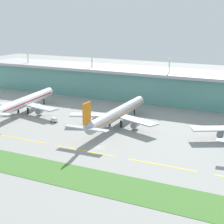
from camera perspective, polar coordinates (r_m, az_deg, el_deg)
The scene contains 9 objects.
ground_plane at distance 164.55m, azimuth -2.09°, elevation -5.36°, with size 600.00×600.00×0.00m, color gray.
terminal_building at distance 249.47m, azimuth 8.90°, elevation 3.80°, with size 288.00×34.00×29.13m.
airliner_near at distance 225.34m, azimuth -13.12°, elevation 1.45°, with size 48.26×69.24×18.90m.
airliner_middle at distance 193.87m, azimuth 0.69°, elevation -0.26°, with size 48.78×71.92×18.90m.
taxiway_stripe_mid_west at distance 179.89m, azimuth -13.47°, elevation -4.00°, with size 28.00×0.70×0.04m, color yellow.
taxiway_stripe_centre at distance 160.86m, azimuth -4.12°, elevation -5.86°, with size 28.00×0.70×0.04m, color yellow.
taxiway_stripe_mid_east at distance 147.31m, azimuth 7.41°, elevation -7.91°, with size 28.00×0.70×0.04m, color yellow.
grass_verge at distance 140.58m, azimuth -8.19°, elevation -9.06°, with size 300.00×18.00×0.10m, color #477A33.
baggage_cart at distance 203.87m, azimuth -8.72°, elevation -1.20°, with size 3.75×2.28×2.48m.
Camera 1 is at (75.38, -135.14, 55.96)m, focal length 60.75 mm.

